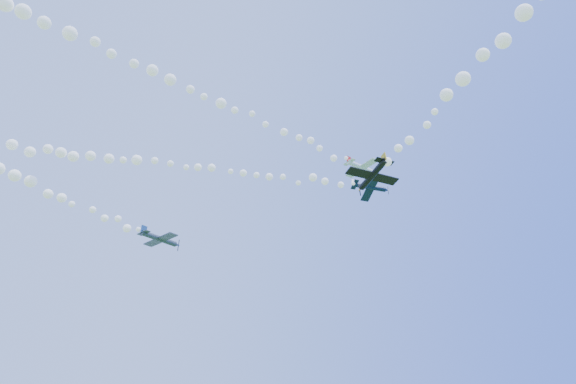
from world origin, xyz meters
name	(u,v)px	position (x,y,z in m)	size (l,w,h in m)	color
plane_white	(362,167)	(16.64, -7.29, 54.42)	(6.86, 7.25, 1.84)	white
smoke_trail_white	(123,58)	(-25.03, -15.48, 54.11)	(79.38, 17.62, 2.91)	white
plane_navy	(370,187)	(16.18, -9.84, 48.27)	(6.41, 6.81, 2.34)	#0B1934
smoke_trail_navy	(116,159)	(-22.93, -1.30, 48.08)	(74.53, 18.11, 2.57)	white
plane_grey	(160,239)	(-12.99, 12.46, 43.76)	(7.83, 8.25, 2.14)	#353C4D
plane_black	(372,175)	(6.57, -24.16, 37.70)	(6.84, 6.57, 2.30)	black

